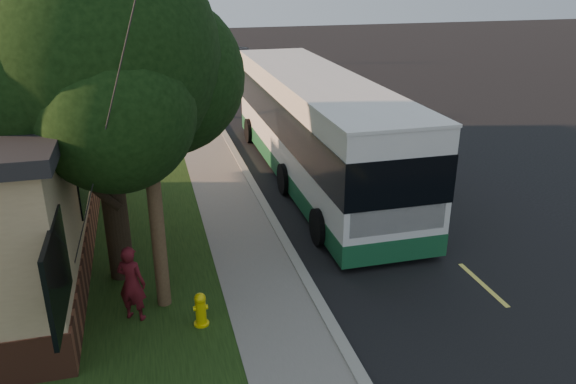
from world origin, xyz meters
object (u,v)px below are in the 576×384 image
Objects in this scene: fire_hydrant at (201,309)px; skateboarder at (132,283)px; traffic_signal at (189,21)px; bare_tree_far at (143,45)px; distant_car at (242,59)px; leafy_tree at (98,59)px; utility_pole at (145,99)px; transit_bus at (316,126)px; bare_tree_near at (137,75)px.

fire_hydrant is 1.52m from skateboarder.
traffic_signal is at bearing 84.79° from fire_hydrant.
distant_car is (6.76, 0.29, -1.18)m from bare_tree_far.
leafy_tree is at bearing -98.47° from traffic_signal.
fire_hydrant is 30.95m from distant_car.
skateboarder is (-4.42, -33.41, -2.25)m from traffic_signal.
utility_pole reaches higher than skateboarder.
traffic_signal is 1.14× the size of distant_car.
fire_hydrant is at bearing -122.04° from transit_bus.
skateboarder reaches higher than distant_car.
traffic_signal is (3.10, 34.00, 2.73)m from fire_hydrant.
bare_tree_far is 0.83× the size of distant_car.
fire_hydrant is 30.04m from bare_tree_far.
leafy_tree reaches higher than traffic_signal.
bare_tree_near is 14.33m from distant_car.
skateboarder is at bearing -97.54° from traffic_signal.
bare_tree_far is 5.44m from traffic_signal.
bare_tree_far is (1.17, 27.35, -3.16)m from leafy_tree.
utility_pole is (-0.71, 0.99, 4.20)m from fire_hydrant.
bare_tree_far reaches higher than distant_car.
leafy_tree is at bearing -54.68° from skateboarder.
distant_car is at bearing 2.44° from bare_tree_far.
traffic_signal is at bearing 81.53° from leafy_tree.
leafy_tree reaches higher than fire_hydrant.
bare_tree_far is (0.50, 12.00, -0.15)m from bare_tree_near.
utility_pole is 30.37m from distant_car.
fire_hydrant is 34.25m from traffic_signal.
bare_tree_near is 0.78× the size of traffic_signal.
distant_car is (7.06, 29.29, -3.81)m from utility_pole.
transit_bus is (5.29, -22.19, -0.08)m from bare_tree_far.
utility_pole is 1.87× the size of distant_car.
bare_tree_far is 0.73× the size of traffic_signal.
utility_pole is at bearing -89.34° from bare_tree_near.
traffic_signal is at bearing 48.81° from bare_tree_far.
leafy_tree is 1.81× the size of bare_tree_near.
bare_tree_near is at bearing -104.04° from traffic_signal.
utility_pole is 3.79m from skateboarder.
skateboarder is at bearing -130.70° from transit_bus.
distant_car is (6.36, 30.29, 0.39)m from fire_hydrant.
bare_tree_far is at bearing -63.32° from skateboarder.
bare_tree_far reaches higher than skateboarder.
fire_hydrant is at bearing -59.33° from leafy_tree.
transit_bus is (4.89, 7.81, 1.49)m from fire_hydrant.
utility_pole is at bearing -90.60° from bare_tree_far.
distant_car is at bearing -48.74° from traffic_signal.
bare_tree_far is 22.81m from transit_bus.
fire_hydrant is 0.15× the size of distant_car.
fire_hydrant is 0.13× the size of traffic_signal.
bare_tree_near reaches higher than fire_hydrant.
transit_bus is at bearing 50.63° from utility_pole.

